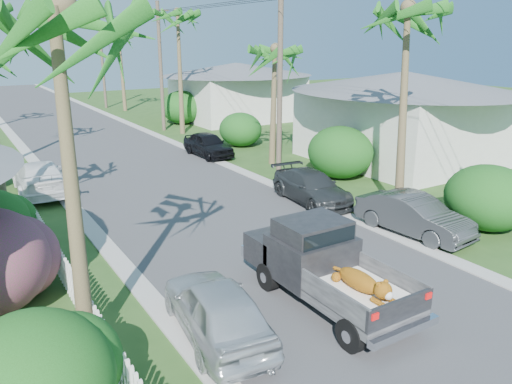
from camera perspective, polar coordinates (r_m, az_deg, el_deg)
ground at (r=12.33m, az=15.93°, el=-15.13°), size 120.00×120.00×0.00m
road at (r=33.39m, az=-17.47°, el=5.15°), size 8.00×100.00×0.02m
curb_left at (r=32.61m, az=-24.77°, el=4.13°), size 0.60×100.00×0.06m
curb_right at (r=34.67m, az=-10.59°, el=6.10°), size 0.60×100.00×0.06m
pickup_truck at (r=12.93m, az=7.17°, el=-7.91°), size 1.98×5.12×2.06m
parked_car_rn at (r=17.87m, az=17.57°, el=-2.57°), size 1.82×4.25×1.36m
parked_car_rm at (r=20.56m, az=6.37°, el=0.52°), size 2.13×4.46×1.26m
parked_car_rf at (r=28.78m, az=-5.50°, el=5.40°), size 1.67×3.98×1.34m
parked_car_ln at (r=11.43m, az=-4.52°, el=-13.20°), size 2.14×4.21×1.37m
parked_car_lf at (r=23.47m, az=-23.48°, el=1.48°), size 2.20×4.98×1.42m
palm_l_a at (r=9.94m, az=-22.35°, el=18.73°), size 4.40×4.40×8.20m
palm_r_a at (r=19.24m, az=17.39°, el=19.26°), size 4.40×4.40×8.70m
palm_r_b at (r=26.24m, az=2.07°, el=15.96°), size 4.40×4.40×7.20m
palm_r_c at (r=35.77m, az=-8.97°, el=19.52°), size 4.40×4.40×9.40m
palm_r_d at (r=48.97m, az=-15.37°, el=16.81°), size 4.40×4.40×8.00m
shrub_l_a at (r=9.43m, az=-24.00°, el=-19.09°), size 2.60×2.86×2.20m
shrub_r_a at (r=19.20m, az=25.02°, el=-0.58°), size 2.80×3.08×2.30m
shrub_r_b at (r=24.37m, az=9.60°, el=4.51°), size 3.00×3.30×2.50m
shrub_r_c at (r=31.42m, az=-1.79°, el=7.15°), size 2.60×2.86×2.10m
shrub_r_d at (r=40.44m, az=-8.43°, el=9.55°), size 3.20×3.52×2.60m
picket_fence at (r=13.77m, az=-20.42°, el=-9.64°), size 0.10×11.00×1.00m
house_right_near at (r=28.52m, az=16.30°, el=7.86°), size 8.00×9.00×4.80m
house_right_far at (r=42.58m, az=-2.21°, el=11.20°), size 9.00×8.00×4.60m
utility_pole_b at (r=24.09m, az=2.74°, el=12.65°), size 1.60×0.26×9.00m
utility_pole_c at (r=37.39m, az=-10.84°, el=13.92°), size 1.60×0.26×9.00m
utility_pole_d at (r=51.63m, az=-17.17°, el=14.26°), size 1.60×0.26×9.00m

